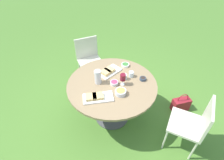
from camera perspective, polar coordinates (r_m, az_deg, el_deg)
ground_plane at (r=3.05m, az=0.00°, el=-11.64°), size 40.00×40.00×0.00m
dining_table at (r=2.58m, az=0.00°, el=-2.98°), size 1.29×1.29×0.75m
chair_near_left at (r=2.55m, az=25.06°, el=-12.55°), size 0.61×0.61×0.89m
chair_near_right at (r=3.49m, az=-7.55°, el=7.39°), size 0.50×0.48×0.89m
water_pitcher at (r=2.45m, az=-4.64°, el=1.00°), size 0.10×0.10×0.21m
wine_glass at (r=2.41m, az=3.56°, el=0.81°), size 0.08×0.08×0.18m
platter_bread_main at (r=2.28m, az=-5.07°, el=-5.59°), size 0.41×0.22×0.06m
platter_charcuterie at (r=2.67m, az=-1.08°, el=2.84°), size 0.41×0.36×0.07m
bowl_fries at (r=2.32m, az=2.84°, el=-3.92°), size 0.15×0.15×0.06m
bowl_salad at (r=2.83m, az=4.37°, el=4.95°), size 0.13×0.13×0.04m
bowl_olives at (r=2.58m, az=10.04°, el=0.44°), size 0.09×0.09×0.04m
bowl_dip_red at (r=2.47m, az=0.73°, el=-0.91°), size 0.12×0.12×0.05m
cup_water_near at (r=2.61m, az=6.32°, el=1.91°), size 0.08×0.08×0.08m
cup_water_far at (r=2.55m, az=4.13°, el=1.04°), size 0.07×0.07×0.09m
handbag at (r=3.28m, az=21.54°, el=-7.38°), size 0.30×0.14×0.37m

